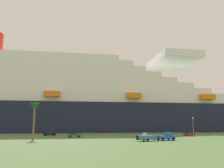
# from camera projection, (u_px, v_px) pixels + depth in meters

# --- Properties ---
(ground_plane) EXTENTS (600.00, 600.00, 0.00)m
(ground_plane) POSITION_uv_depth(u_px,v_px,m) (88.00, 134.00, 107.54)
(ground_plane) COLOR #4C6B38
(cruise_ship) EXTENTS (288.38, 59.04, 62.42)m
(cruise_ship) POSITION_uv_depth(u_px,v_px,m) (52.00, 101.00, 136.65)
(cruise_ship) COLOR #191E38
(cruise_ship) RESTS_ON ground_plane
(pickup_truck) EXTENTS (5.90, 3.23, 2.20)m
(pickup_truck) POSITION_uv_depth(u_px,v_px,m) (166.00, 137.00, 66.98)
(pickup_truck) COLOR #2659A5
(pickup_truck) RESTS_ON ground_plane
(small_boat_on_trailer) EXTENTS (7.64, 3.13, 2.15)m
(small_boat_on_trailer) POSITION_uv_depth(u_px,v_px,m) (148.00, 137.00, 64.17)
(small_boat_on_trailer) COLOR #595960
(small_boat_on_trailer) RESTS_ON ground_plane
(palm_tree) EXTENTS (3.07, 3.11, 11.23)m
(palm_tree) POSITION_uv_depth(u_px,v_px,m) (35.00, 109.00, 72.52)
(palm_tree) COLOR brown
(palm_tree) RESTS_ON ground_plane
(street_lamp) EXTENTS (0.56, 0.56, 6.94)m
(street_lamp) POSITION_uv_depth(u_px,v_px,m) (193.00, 124.00, 87.15)
(street_lamp) COLOR slate
(street_lamp) RESTS_ON ground_plane
(parked_car_green_wagon) EXTENTS (5.03, 2.65, 1.58)m
(parked_car_green_wagon) POSITION_uv_depth(u_px,v_px,m) (74.00, 135.00, 82.69)
(parked_car_green_wagon) COLOR #2D723F
(parked_car_green_wagon) RESTS_ON ground_plane
(parked_car_red_hatchback) EXTENTS (4.37, 2.31, 1.58)m
(parked_car_red_hatchback) POSITION_uv_depth(u_px,v_px,m) (189.00, 133.00, 94.06)
(parked_car_red_hatchback) COLOR red
(parked_car_red_hatchback) RESTS_ON ground_plane
(parked_car_black_coupe) EXTENTS (4.91, 2.64, 1.58)m
(parked_car_black_coupe) POSITION_uv_depth(u_px,v_px,m) (50.00, 134.00, 91.35)
(parked_car_black_coupe) COLOR black
(parked_car_black_coupe) RESTS_ON ground_plane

